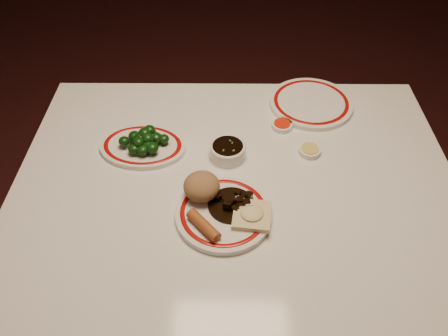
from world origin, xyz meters
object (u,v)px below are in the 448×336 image
at_px(spring_roll, 204,225).
at_px(rice_mound, 202,186).
at_px(main_plate, 224,213).
at_px(stirfry_heap, 232,203).
at_px(fried_wonton, 252,214).
at_px(soy_bowl, 228,151).
at_px(broccoli_pile, 145,140).
at_px(dining_table, 235,201).
at_px(broccoli_plate, 143,146).

bearing_deg(spring_roll, rice_mound, 53.58).
distance_m(main_plate, stirfry_heap, 0.03).
height_order(fried_wonton, soy_bowl, fried_wonton).
xyz_separation_m(spring_roll, broccoli_pile, (-0.18, 0.30, 0.01)).
height_order(spring_roll, fried_wonton, spring_roll).
xyz_separation_m(rice_mound, soy_bowl, (0.07, 0.16, -0.03)).
bearing_deg(rice_mound, stirfry_heap, -24.06).
relative_size(dining_table, soy_bowl, 12.00).
height_order(main_plate, broccoli_pile, broccoli_pile).
xyz_separation_m(rice_mound, broccoli_plate, (-0.18, 0.19, -0.04)).
xyz_separation_m(stirfry_heap, broccoli_plate, (-0.26, 0.23, -0.02)).
bearing_deg(main_plate, dining_table, 76.14).
bearing_deg(dining_table, main_plate, -103.86).
relative_size(rice_mound, fried_wonton, 0.92).
bearing_deg(fried_wonton, spring_roll, -162.80).
distance_m(stirfry_heap, broccoli_pile, 0.33).
bearing_deg(soy_bowl, spring_roll, -101.93).
bearing_deg(main_plate, spring_roll, -131.55).
relative_size(dining_table, stirfry_heap, 10.04).
distance_m(broccoli_plate, broccoli_pile, 0.03).
xyz_separation_m(main_plate, broccoli_plate, (-0.24, 0.25, -0.00)).
relative_size(fried_wonton, broccoli_pile, 0.71).
distance_m(spring_roll, stirfry_heap, 0.10).
xyz_separation_m(dining_table, main_plate, (-0.03, -0.13, 0.10)).
bearing_deg(main_plate, stirfry_heap, 40.68).
bearing_deg(stirfry_heap, main_plate, -139.32).
relative_size(main_plate, soy_bowl, 3.18).
distance_m(broccoli_plate, soy_bowl, 0.25).
distance_m(rice_mound, broccoli_plate, 0.27).
bearing_deg(rice_mound, fried_wonton, -29.56).
relative_size(broccoli_pile, soy_bowl, 1.43).
relative_size(rice_mound, broccoli_pile, 0.65).
bearing_deg(dining_table, broccoli_plate, 155.95).
height_order(rice_mound, soy_bowl, rice_mound).
xyz_separation_m(main_plate, broccoli_pile, (-0.23, 0.24, 0.03)).
height_order(main_plate, fried_wonton, fried_wonton).
distance_m(spring_roll, broccoli_pile, 0.35).
xyz_separation_m(main_plate, spring_roll, (-0.05, -0.05, 0.02)).
bearing_deg(broccoli_plate, fried_wonton, -40.94).
bearing_deg(soy_bowl, rice_mound, -111.90).
distance_m(main_plate, rice_mound, 0.09).
distance_m(fried_wonton, broccoli_plate, 0.40).
bearing_deg(soy_bowl, main_plate, -92.58).
xyz_separation_m(dining_table, broccoli_plate, (-0.27, 0.12, 0.10)).
relative_size(dining_table, fried_wonton, 11.82).
height_order(dining_table, broccoli_pile, broccoli_pile).
distance_m(spring_roll, soy_bowl, 0.28).
xyz_separation_m(main_plate, soy_bowl, (0.01, 0.22, 0.01)).
height_order(rice_mound, stirfry_heap, rice_mound).
bearing_deg(dining_table, broccoli_pile, 156.08).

